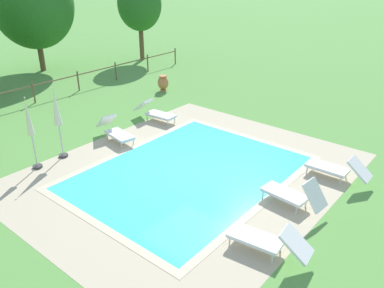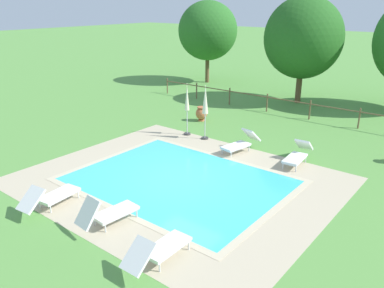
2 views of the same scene
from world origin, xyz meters
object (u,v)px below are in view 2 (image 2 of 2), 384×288
Objects in this scene: tree_west_mid at (303,38)px; sun_lounger_south_near_corner at (240,143)px; patio_umbrella_closed_row_west at (187,103)px; sun_lounger_north_end at (298,155)px; tree_centre at (208,31)px; sun_lounger_north_near_steps at (51,196)px; sun_lounger_north_mid at (108,213)px; patio_umbrella_closed_row_mid_west at (205,103)px; terracotta_urn_near_fence at (201,113)px; sun_lounger_north_far at (159,249)px.

sun_lounger_south_near_corner is at bearing -79.73° from tree_west_mid.
tree_west_mid is (-1.74, 9.60, 3.58)m from sun_lounger_south_near_corner.
sun_lounger_south_near_corner is at bearing -5.56° from patio_umbrella_closed_row_west.
tree_centre reaches higher than sun_lounger_north_end.
tree_centre reaches higher than sun_lounger_south_near_corner.
sun_lounger_north_near_steps is 1.01× the size of sun_lounger_north_end.
sun_lounger_north_mid is at bearing -106.74° from sun_lounger_north_end.
sun_lounger_north_end is 17.16m from tree_centre.
sun_lounger_north_end is at bearing -41.36° from tree_centre.
patio_umbrella_closed_row_mid_west reaches higher than sun_lounger_south_near_corner.
patio_umbrella_closed_row_mid_west is at bearing 106.74° from sun_lounger_north_mid.
tree_centre reaches higher than sun_lounger_north_mid.
patio_umbrella_closed_row_mid_west reaches higher than patio_umbrella_closed_row_west.
sun_lounger_north_mid is 0.74× the size of patio_umbrella_closed_row_mid_west.
sun_lounger_north_near_steps is at bearing -169.23° from sun_lounger_north_mid.
sun_lounger_south_near_corner is at bearing -32.50° from terracotta_urn_near_fence.
terracotta_urn_near_fence is at bearing -108.04° from tree_west_mid.
tree_centre is (-10.14, 11.35, 3.54)m from sun_lounger_south_near_corner.
sun_lounger_north_near_steps is at bearing -78.92° from terracotta_urn_near_fence.
sun_lounger_north_mid is 17.41m from tree_west_mid.
tree_centre is (-12.61, 19.03, 3.55)m from sun_lounger_north_far.
sun_lounger_south_near_corner is (-2.46, -0.26, 0.01)m from sun_lounger_north_end.
sun_lounger_north_mid is at bearing -73.26° from patio_umbrella_closed_row_mid_west.
sun_lounger_north_end is 10.85m from tree_west_mid.
sun_lounger_north_far is at bearing -57.62° from terracotta_urn_near_fence.
sun_lounger_north_far is 9.35m from patio_umbrella_closed_row_mid_west.
sun_lounger_south_near_corner is (-0.17, 7.33, -0.02)m from sun_lounger_north_mid.
patio_umbrella_closed_row_west is at bearing -98.72° from tree_west_mid.
sun_lounger_north_far is at bearing -54.81° from patio_umbrella_closed_row_west.
tree_centre is at bearing 131.77° from sun_lounger_south_near_corner.
tree_centre reaches higher than patio_umbrella_closed_row_mid_west.
patio_umbrella_closed_row_mid_west is (-2.14, 0.34, 1.32)m from sun_lounger_south_near_corner.
tree_west_mid reaches higher than patio_umbrella_closed_row_west.
terracotta_urn_near_fence is 11.26m from tree_centre.
sun_lounger_north_near_steps is at bearing -179.15° from sun_lounger_north_far.
patio_umbrella_closed_row_west reaches higher than terracotta_urn_near_fence.
tree_centre reaches higher than sun_lounger_north_far.
sun_lounger_north_end is at bearing 6.08° from sun_lounger_south_near_corner.
tree_centre is at bearing 138.64° from sun_lounger_north_end.
patio_umbrella_closed_row_west is (-5.62, 0.05, 1.21)m from sun_lounger_north_end.
patio_umbrella_closed_row_mid_west is (-4.60, 8.03, 1.32)m from sun_lounger_north_far.
sun_lounger_south_near_corner is at bearing -48.23° from tree_centre.
sun_lounger_north_end is 0.32× the size of tree_west_mid.
sun_lounger_north_near_steps reaches higher than terracotta_urn_near_fence.
sun_lounger_north_near_steps is 8.00m from sun_lounger_south_near_corner.
sun_lounger_north_near_steps is 10.51m from terracotta_urn_near_fence.
sun_lounger_north_end is at bearing 90.07° from sun_lounger_north_far.
sun_lounger_north_near_steps is 0.80× the size of patio_umbrella_closed_row_mid_west.
terracotta_urn_near_fence is (-6.49, 2.31, 0.04)m from sun_lounger_north_end.
patio_umbrella_closed_row_mid_west reaches higher than sun_lounger_north_end.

